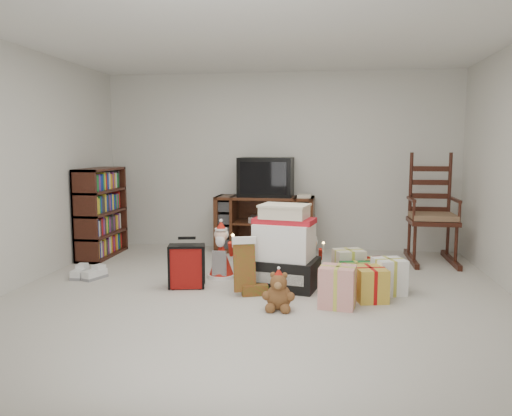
% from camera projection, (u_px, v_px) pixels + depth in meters
% --- Properties ---
extents(room, '(5.01, 5.01, 2.51)m').
position_uv_depth(room, '(256.00, 170.00, 4.65)').
color(room, beige).
rests_on(room, ground).
extents(tv_stand, '(1.37, 0.52, 0.78)m').
position_uv_depth(tv_stand, '(265.00, 224.00, 6.97)').
color(tv_stand, '#4E2716').
rests_on(tv_stand, floor).
extents(bookshelf, '(0.32, 0.97, 1.18)m').
position_uv_depth(bookshelf, '(101.00, 214.00, 6.65)').
color(bookshelf, '#3D1710').
rests_on(bookshelf, floor).
extents(rocking_chair, '(0.59, 0.96, 1.44)m').
position_uv_depth(rocking_chair, '(431.00, 223.00, 6.38)').
color(rocking_chair, '#3D1710').
rests_on(rocking_chair, floor).
extents(gift_pile, '(0.76, 0.62, 0.85)m').
position_uv_depth(gift_pile, '(284.00, 252.00, 5.17)').
color(gift_pile, black).
rests_on(gift_pile, floor).
extents(red_suitcase, '(0.38, 0.25, 0.53)m').
position_uv_depth(red_suitcase, '(187.00, 266.00, 5.17)').
color(red_suitcase, maroon).
rests_on(red_suitcase, floor).
extents(stocking, '(0.30, 0.20, 0.59)m').
position_uv_depth(stocking, '(244.00, 266.00, 4.91)').
color(stocking, '#0C7313').
rests_on(stocking, floor).
extents(teddy_bear, '(0.23, 0.20, 0.34)m').
position_uv_depth(teddy_bear, '(279.00, 293.00, 4.49)').
color(teddy_bear, brown).
rests_on(teddy_bear, floor).
extents(santa_figurine, '(0.27, 0.25, 0.54)m').
position_uv_depth(santa_figurine, '(311.00, 260.00, 5.54)').
color(santa_figurine, '#AD1C12').
rests_on(santa_figurine, floor).
extents(mrs_claus_figurine, '(0.32, 0.30, 0.65)m').
position_uv_depth(mrs_claus_figurine, '(221.00, 256.00, 5.57)').
color(mrs_claus_figurine, '#AD1C12').
rests_on(mrs_claus_figurine, floor).
extents(sneaker_pair, '(0.37, 0.31, 0.10)m').
position_uv_depth(sneaker_pair, '(87.00, 274.00, 5.57)').
color(sneaker_pair, white).
rests_on(sneaker_pair, floor).
extents(gift_cluster, '(0.85, 1.24, 0.29)m').
position_uv_depth(gift_cluster, '(360.00, 277.00, 5.06)').
color(gift_cluster, red).
rests_on(gift_cluster, floor).
extents(crt_television, '(0.75, 0.56, 0.54)m').
position_uv_depth(crt_television, '(266.00, 177.00, 6.90)').
color(crt_television, black).
rests_on(crt_television, tv_stand).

